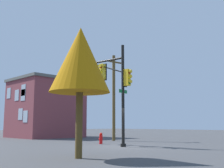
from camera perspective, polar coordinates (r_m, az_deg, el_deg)
ground_plane at (r=18.30m, az=2.34°, el=-12.83°), size 120.00×120.00×0.00m
signal_pole_assembly at (r=19.75m, az=-2.49°, el=1.04°), size 6.95×1.43×6.79m
utility_pole at (r=25.12m, az=0.37°, el=-2.43°), size 0.30×1.80×7.78m
fire_hydrant at (r=20.86m, az=-2.31°, el=-11.16°), size 0.33×0.24×0.83m
tree_near at (r=12.41m, az=-6.59°, el=4.91°), size 2.67×2.67×5.78m
brick_building at (r=32.66m, az=-13.55°, el=-4.86°), size 6.91×7.04×6.57m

